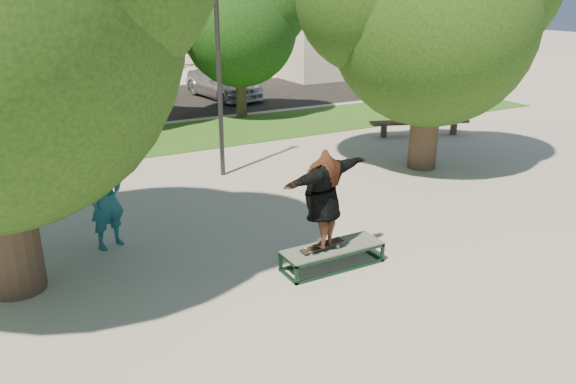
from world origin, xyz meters
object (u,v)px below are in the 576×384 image
bench (419,123)px  car_grey (43,93)px  grind_box (332,256)px  tree_right (429,10)px  bystander (106,198)px  lamppost (218,52)px  car_silver_a (7,107)px  car_silver_b (223,82)px

bench → car_grey: car_grey is taller
grind_box → car_grey: size_ratio=0.36×
grind_box → tree_right: bearing=36.2°
tree_right → bystander: tree_right is taller
lamppost → bench: lamppost is taller
tree_right → lamppost: bearing=158.7°
car_silver_a → car_silver_b: 9.16m
tree_right → bench: size_ratio=1.99×
lamppost → bench: size_ratio=1.87×
lamppost → car_silver_b: bearing=67.3°
bench → grind_box: bearing=-119.3°
lamppost → bystander: lamppost is taller
tree_right → lamppost: size_ratio=1.07×
car_silver_a → bystander: bearing=-92.4°
grind_box → bench: bench is taller
tree_right → bench: 5.17m
bench → car_silver_b: 10.24m
bystander → car_silver_a: bystander is taller
car_silver_a → car_silver_b: size_ratio=0.93×
grind_box → car_grey: 17.47m
lamppost → bystander: 5.16m
bench → lamppost: bearing=-153.5°
tree_right → car_silver_a: bearing=131.8°
bench → car_grey: size_ratio=0.65×
car_silver_a → car_grey: car_silver_a is taller
lamppost → car_silver_b: (4.45, 10.61, -2.47)m
tree_right → bystander: 9.09m
grind_box → bench: bearing=40.4°
tree_right → car_silver_b: size_ratio=1.38×
tree_right → bystander: size_ratio=3.40×
lamppost → car_silver_a: (-4.50, 8.63, -2.41)m
lamppost → car_grey: bearing=104.6°
bench → car_silver_b: car_silver_b is taller
grind_box → bystander: 4.26m
bench → car_silver_a: bearing=166.8°
tree_right → car_silver_a: (-9.42, 10.55, -3.35)m
tree_right → grind_box: (-5.27, -3.85, -3.90)m
grind_box → car_silver_b: car_silver_b is taller
bench → bystander: bearing=-140.3°
bench → car_silver_b: (-2.92, 9.81, 0.26)m
tree_right → car_grey: 15.94m
tree_right → lamppost: tree_right is taller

